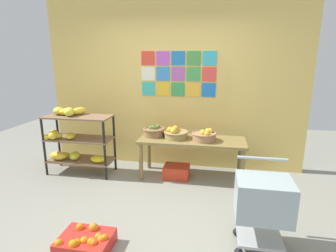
% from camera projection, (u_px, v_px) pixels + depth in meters
% --- Properties ---
extents(ground, '(9.41, 9.41, 0.00)m').
position_uv_depth(ground, '(148.00, 219.00, 3.12)').
color(ground, gray).
extents(back_wall_with_art, '(4.29, 0.07, 2.76)m').
position_uv_depth(back_wall_with_art, '(173.00, 85.00, 4.44)').
color(back_wall_with_art, '#E6C263').
rests_on(back_wall_with_art, ground).
extents(banana_shelf_unit, '(1.05, 0.55, 1.09)m').
position_uv_depth(banana_shelf_unit, '(73.00, 137.00, 4.26)').
color(banana_shelf_unit, black).
rests_on(banana_shelf_unit, ground).
extents(display_table, '(1.61, 0.60, 0.63)m').
position_uv_depth(display_table, '(192.00, 144.00, 4.10)').
color(display_table, olive).
rests_on(display_table, ground).
extents(fruit_basket_left, '(0.37, 0.37, 0.18)m').
position_uv_depth(fruit_basket_left, '(205.00, 136.00, 3.98)').
color(fruit_basket_left, '#A1734B').
rests_on(fruit_basket_left, display_table).
extents(fruit_basket_right, '(0.34, 0.34, 0.17)m').
position_uv_depth(fruit_basket_right, '(154.00, 131.00, 4.22)').
color(fruit_basket_right, olive).
rests_on(fruit_basket_right, display_table).
extents(fruit_basket_back_left, '(0.38, 0.38, 0.18)m').
position_uv_depth(fruit_basket_back_left, '(175.00, 133.00, 4.11)').
color(fruit_basket_back_left, '#9B7E4C').
rests_on(fruit_basket_back_left, display_table).
extents(produce_crate_under_table, '(0.39, 0.31, 0.19)m').
position_uv_depth(produce_crate_under_table, '(177.00, 171.00, 4.20)').
color(produce_crate_under_table, red).
rests_on(produce_crate_under_table, ground).
extents(orange_crate_foreground, '(0.50, 0.39, 0.21)m').
position_uv_depth(orange_crate_foreground, '(86.00, 242.00, 2.60)').
color(orange_crate_foreground, red).
rests_on(orange_crate_foreground, ground).
extents(shopping_cart, '(0.51, 0.45, 0.86)m').
position_uv_depth(shopping_cart, '(263.00, 201.00, 2.53)').
color(shopping_cart, black).
rests_on(shopping_cart, ground).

